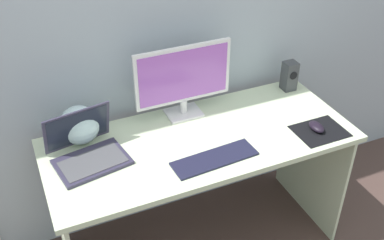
% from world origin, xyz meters
% --- Properties ---
extents(wall_back, '(6.00, 0.04, 2.50)m').
position_xyz_m(wall_back, '(0.00, 0.39, 1.25)').
color(wall_back, '#9EA7B4').
rests_on(wall_back, ground_plane).
extents(desk, '(1.51, 0.64, 0.75)m').
position_xyz_m(desk, '(0.00, 0.00, 0.60)').
color(desk, beige).
rests_on(desk, ground_plane).
extents(monitor, '(0.51, 0.14, 0.39)m').
position_xyz_m(monitor, '(0.01, 0.23, 0.96)').
color(monitor, silver).
rests_on(monitor, desk).
extents(speaker_right, '(0.07, 0.08, 0.17)m').
position_xyz_m(speaker_right, '(0.65, 0.23, 0.84)').
color(speaker_right, '#3B3D41').
rests_on(speaker_right, desk).
extents(laptop, '(0.36, 0.32, 0.22)m').
position_xyz_m(laptop, '(-0.53, 0.07, 0.80)').
color(laptop, '#312D43').
rests_on(laptop, desk).
extents(fishbowl, '(0.19, 0.19, 0.19)m').
position_xyz_m(fishbowl, '(-0.53, 0.21, 0.84)').
color(fishbowl, silver).
rests_on(fishbowl, desk).
extents(keyboard_external, '(0.41, 0.15, 0.01)m').
position_xyz_m(keyboard_external, '(-0.01, -0.17, 0.76)').
color(keyboard_external, '#1B1C32').
rests_on(keyboard_external, desk).
extents(mousepad, '(0.25, 0.20, 0.00)m').
position_xyz_m(mousepad, '(0.57, -0.19, 0.75)').
color(mousepad, black).
rests_on(mousepad, desk).
extents(mouse, '(0.06, 0.10, 0.04)m').
position_xyz_m(mouse, '(0.55, -0.17, 0.77)').
color(mouse, black).
rests_on(mouse, mousepad).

